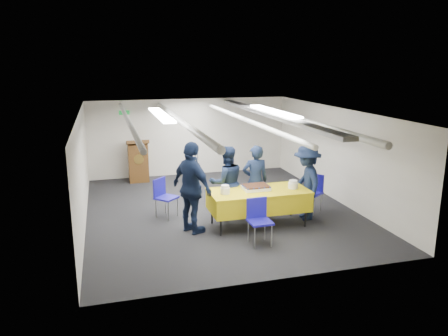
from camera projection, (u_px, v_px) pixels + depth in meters
The scene contains 14 objects.
ground at pixel (220, 210), 10.23m from camera, with size 7.00×7.00×0.00m, color black.
room_shell at pixel (219, 130), 10.21m from camera, with size 6.00×7.00×2.30m.
serving_table at pixel (259, 200), 9.14m from camera, with size 2.08×0.96×0.77m.
sheet_cake at pixel (256, 187), 9.14m from camera, with size 0.55×0.43×0.10m.
plate_stack_left at pixel (225, 190), 8.83m from camera, with size 0.19×0.19×0.18m.
plate_stack_right at pixel (293, 185), 9.22m from camera, with size 0.21×0.21×0.17m.
podium at pixel (138, 161), 12.52m from camera, with size 0.62×0.53×1.25m.
chair_near at pixel (258, 216), 8.26m from camera, with size 0.43×0.43×0.87m.
chair_right at pixel (313, 189), 10.02m from camera, with size 0.58×0.58×0.87m.
chair_left at pixel (163, 194), 9.67m from camera, with size 0.59×0.59×0.87m.
sailor_a at pixel (255, 181), 9.69m from camera, with size 0.59×0.38×1.61m, color black.
sailor_b at pixel (227, 183), 9.52m from camera, with size 0.79×0.61×1.62m, color black.
sailor_c at pixel (192, 188), 8.67m from camera, with size 1.09×0.46×1.87m, color black.
sailor_d at pixel (307, 182), 9.47m from camera, with size 1.07×0.61×1.65m, color black.
Camera 1 is at (-2.51, -9.37, 3.39)m, focal length 35.00 mm.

